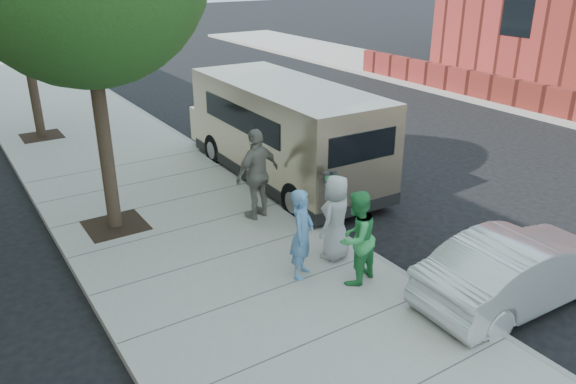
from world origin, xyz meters
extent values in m
plane|color=black|center=(0.00, 0.00, 0.00)|extent=(120.00, 120.00, 0.00)
cube|color=gray|center=(-1.00, 0.00, 0.07)|extent=(5.00, 60.00, 0.15)
cube|color=gray|center=(1.44, 0.00, 0.07)|extent=(0.12, 60.00, 0.16)
cube|color=maroon|center=(13.50, 2.00, 0.65)|extent=(0.30, 22.00, 1.00)
cube|color=black|center=(-2.30, 2.40, 0.15)|extent=(1.20, 1.20, 0.01)
cylinder|color=#38281E|center=(-2.30, 2.40, 2.13)|extent=(0.28, 0.28, 3.96)
cube|color=black|center=(-2.30, 10.00, 0.15)|extent=(1.20, 1.20, 0.01)
cylinder|color=#38281E|center=(-2.30, 10.00, 1.91)|extent=(0.28, 0.28, 3.52)
cylinder|color=gray|center=(1.25, -0.31, 0.68)|extent=(0.05, 0.05, 1.06)
cube|color=gray|center=(1.25, -0.31, 1.24)|extent=(0.21, 0.09, 0.08)
cube|color=#2D2D30|center=(1.17, -0.29, 1.38)|extent=(0.13, 0.11, 0.21)
cube|color=#2D2D30|center=(1.33, -0.32, 1.38)|extent=(0.13, 0.11, 0.21)
cube|color=beige|center=(2.30, 2.97, 1.37)|extent=(2.44, 6.22, 2.27)
cube|color=beige|center=(2.38, 6.33, 0.81)|extent=(2.12, 0.68, 0.97)
cube|color=black|center=(2.22, -0.12, 1.77)|extent=(1.71, 0.06, 0.63)
cylinder|color=black|center=(1.35, 5.03, 0.43)|extent=(0.32, 0.87, 0.87)
cylinder|color=black|center=(3.35, 4.98, 0.43)|extent=(0.32, 0.87, 0.87)
cylinder|color=black|center=(1.24, 0.84, 0.43)|extent=(0.32, 0.87, 0.87)
cylinder|color=black|center=(3.25, 0.79, 0.43)|extent=(0.32, 0.87, 0.87)
imported|color=#B9BDC1|center=(2.53, -3.82, 0.63)|extent=(3.84, 1.43, 1.25)
imported|color=#588ABB|center=(-0.13, -1.37, 0.96)|extent=(0.71, 0.67, 1.63)
imported|color=green|center=(0.53, -2.03, 0.99)|extent=(0.96, 0.83, 1.67)
imported|color=#ABABAD|center=(0.76, -1.16, 0.96)|extent=(0.93, 0.79, 1.62)
imported|color=gray|center=(0.45, 1.16, 1.13)|extent=(1.23, 0.73, 1.97)
camera|label=1|loc=(-5.03, -8.46, 5.36)|focal=35.00mm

